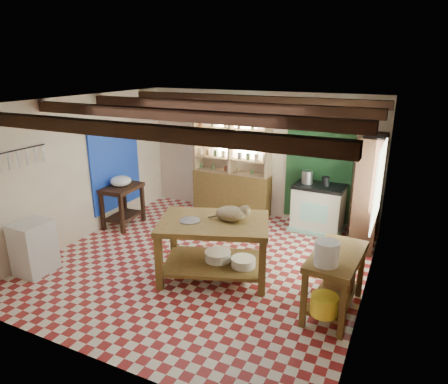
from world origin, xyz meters
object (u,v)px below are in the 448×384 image
at_px(white_cabinet, 34,248).
at_px(right_counter, 334,282).
at_px(stove, 318,208).
at_px(cat, 231,214).
at_px(prep_table, 123,206).
at_px(work_table, 214,249).

distance_m(white_cabinet, right_counter, 4.51).
distance_m(stove, cat, 2.51).
relative_size(stove, prep_table, 1.14).
bearing_deg(stove, right_counter, -70.58).
xyz_separation_m(stove, prep_table, (-3.57, -1.45, -0.05)).
relative_size(work_table, stove, 1.71).
xyz_separation_m(white_cabinet, cat, (2.79, 1.23, 0.60)).
bearing_deg(prep_table, right_counter, -17.59).
relative_size(work_table, prep_table, 1.94).
bearing_deg(stove, prep_table, -155.96).
xyz_separation_m(work_table, stove, (1.02, 2.45, 0.01)).
height_order(right_counter, cat, cat).
bearing_deg(work_table, cat, 11.31).
relative_size(prep_table, right_counter, 0.71).
relative_size(work_table, cat, 3.45).
bearing_deg(work_table, white_cabinet, -176.54).
height_order(work_table, stove, stove).
bearing_deg(stove, cat, -107.03).
xyz_separation_m(white_cabinet, right_counter, (4.40, 0.97, 0.00)).
distance_m(right_counter, cat, 1.74).
relative_size(prep_table, cat, 1.78).
bearing_deg(prep_table, white_cabinet, -93.68).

